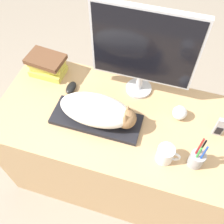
{
  "coord_description": "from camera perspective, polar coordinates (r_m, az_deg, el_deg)",
  "views": [
    {
      "loc": [
        0.15,
        -0.44,
        1.94
      ],
      "look_at": [
        -0.08,
        0.31,
        0.82
      ],
      "focal_mm": 42.0,
      "sensor_mm": 36.0,
      "label": 1
    }
  ],
  "objects": [
    {
      "name": "desk",
      "position": [
        1.75,
        2.53,
        -8.66
      ],
      "size": [
        1.45,
        0.65,
        0.76
      ],
      "color": "tan",
      "rests_on": "ground_plane"
    },
    {
      "name": "book_stack",
      "position": [
        1.63,
        -13.93,
        10.01
      ],
      "size": [
        0.23,
        0.17,
        0.13
      ],
      "color": "#CCC14C",
      "rests_on": "desk"
    },
    {
      "name": "cat",
      "position": [
        1.33,
        -2.86,
        0.25
      ],
      "size": [
        0.4,
        0.18,
        0.15
      ],
      "color": "white",
      "rests_on": "keyboard"
    },
    {
      "name": "phone",
      "position": [
        1.42,
        22.44,
        -3.08
      ],
      "size": [
        0.04,
        0.02,
        0.12
      ],
      "color": "#99999E",
      "rests_on": "desk"
    },
    {
      "name": "monitor",
      "position": [
        1.33,
        6.89,
        13.34
      ],
      "size": [
        0.54,
        0.15,
        0.53
      ],
      "color": "#B7B7BC",
      "rests_on": "desk"
    },
    {
      "name": "baseball",
      "position": [
        1.44,
        14.53,
        -0.14
      ],
      "size": [
        0.08,
        0.08,
        0.08
      ],
      "color": "silver",
      "rests_on": "desk"
    },
    {
      "name": "computer_mouse",
      "position": [
        1.55,
        -8.89,
        5.26
      ],
      "size": [
        0.05,
        0.09,
        0.03
      ],
      "color": "black",
      "rests_on": "desk"
    },
    {
      "name": "keyboard",
      "position": [
        1.4,
        -3.41,
        -1.62
      ],
      "size": [
        0.48,
        0.18,
        0.02
      ],
      "color": "black",
      "rests_on": "desk"
    },
    {
      "name": "coffee_mug",
      "position": [
        1.28,
        11.61,
        -9.02
      ],
      "size": [
        0.12,
        0.08,
        0.1
      ],
      "color": "silver",
      "rests_on": "desk"
    },
    {
      "name": "ground_plane",
      "position": [
        2.0,
        -0.56,
        -21.68
      ],
      "size": [
        12.0,
        12.0,
        0.0
      ],
      "primitive_type": "plane",
      "color": "gray"
    },
    {
      "name": "pen_cup",
      "position": [
        1.3,
        18.01,
        -9.59
      ],
      "size": [
        0.07,
        0.07,
        0.22
      ],
      "color": "#939399",
      "rests_on": "desk"
    }
  ]
}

